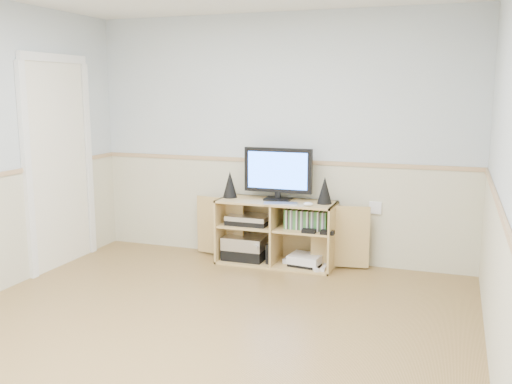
{
  "coord_description": "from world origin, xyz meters",
  "views": [
    {
      "loc": [
        1.7,
        -3.32,
        1.73
      ],
      "look_at": [
        0.12,
        1.2,
        0.88
      ],
      "focal_mm": 40.0,
      "sensor_mm": 36.0,
      "label": 1
    }
  ],
  "objects_px": {
    "keyboard": "(281,203)",
    "game_consoles": "(305,260)",
    "media_cabinet": "(278,231)",
    "monitor": "(278,172)"
  },
  "relations": [
    {
      "from": "keyboard",
      "to": "monitor",
      "type": "bearing_deg",
      "value": 100.96
    },
    {
      "from": "media_cabinet",
      "to": "monitor",
      "type": "height_order",
      "value": "monitor"
    },
    {
      "from": "media_cabinet",
      "to": "keyboard",
      "type": "bearing_deg",
      "value": -65.93
    },
    {
      "from": "media_cabinet",
      "to": "game_consoles",
      "type": "relative_size",
      "value": 4.02
    },
    {
      "from": "monitor",
      "to": "media_cabinet",
      "type": "bearing_deg",
      "value": 90.0
    },
    {
      "from": "media_cabinet",
      "to": "monitor",
      "type": "distance_m",
      "value": 0.6
    },
    {
      "from": "monitor",
      "to": "keyboard",
      "type": "relative_size",
      "value": 2.12
    },
    {
      "from": "media_cabinet",
      "to": "keyboard",
      "type": "distance_m",
      "value": 0.39
    },
    {
      "from": "keyboard",
      "to": "game_consoles",
      "type": "bearing_deg",
      "value": 16.7
    },
    {
      "from": "keyboard",
      "to": "game_consoles",
      "type": "height_order",
      "value": "keyboard"
    }
  ]
}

